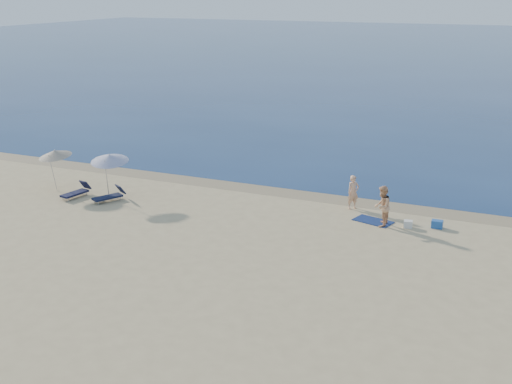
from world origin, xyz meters
TOP-DOWN VIEW (x-y plane):
  - sea at (0.00, 100.00)m, footprint 240.00×160.00m
  - wet_sand_strip at (0.00, 19.40)m, footprint 240.00×1.60m
  - person_left at (3.06, 18.32)m, footprint 0.68×0.69m
  - person_right at (4.79, 16.60)m, footprint 0.69×0.88m
  - beach_towel at (4.35, 17.02)m, footprint 1.86×1.34m
  - white_bag at (5.91, 16.85)m, footprint 0.41×0.36m
  - blue_cooler at (7.06, 17.31)m, footprint 0.47×0.34m
  - umbrella_near at (-8.17, 15.15)m, footprint 2.34×2.35m
  - umbrella_far at (-11.54, 15.22)m, footprint 2.12×2.13m
  - lounger_left at (-9.91, 14.64)m, footprint 0.81×1.67m
  - lounger_right at (-8.03, 14.77)m, footprint 1.21×1.66m

SIDE VIEW (x-z plane):
  - wet_sand_strip at x=0.00m, z-range 0.00..0.00m
  - sea at x=0.00m, z-range 0.00..0.01m
  - beach_towel at x=4.35m, z-range 0.00..0.03m
  - white_bag at x=5.91m, z-range 0.00..0.31m
  - blue_cooler at x=7.06m, z-range 0.00..0.33m
  - lounger_left at x=-9.91m, z-range -0.10..0.61m
  - lounger_right at x=-8.03m, z-range -0.10..0.61m
  - person_left at x=3.06m, z-range 0.00..1.60m
  - person_right at x=4.79m, z-range 0.00..1.79m
  - umbrella_far at x=-11.54m, z-range 0.80..3.02m
  - umbrella_near at x=-8.17m, z-range 0.85..3.22m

